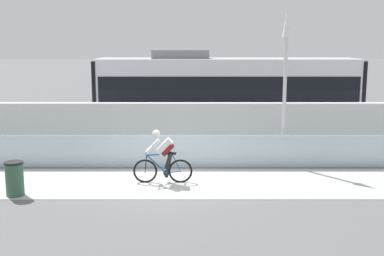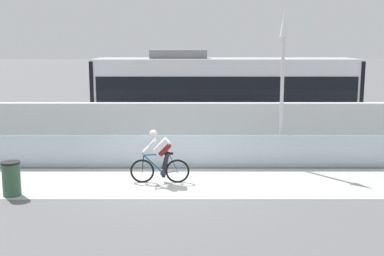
{
  "view_description": "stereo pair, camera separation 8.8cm",
  "coord_description": "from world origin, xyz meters",
  "px_view_note": "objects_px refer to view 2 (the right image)",
  "views": [
    {
      "loc": [
        0.67,
        -14.24,
        4.19
      ],
      "look_at": [
        0.69,
        2.35,
        1.25
      ],
      "focal_mm": 46.22,
      "sensor_mm": 36.0,
      "label": 1
    },
    {
      "loc": [
        0.76,
        -14.24,
        4.19
      ],
      "look_at": [
        0.69,
        2.35,
        1.25
      ],
      "focal_mm": 46.22,
      "sensor_mm": 36.0,
      "label": 2
    }
  ],
  "objects_px": {
    "tram": "(226,95)",
    "cyclist_on_bike": "(162,157)",
    "lamp_post_antenna": "(285,68)",
    "trash_bin": "(14,178)"
  },
  "relations": [
    {
      "from": "tram",
      "to": "cyclist_on_bike",
      "type": "xyz_separation_m",
      "value": [
        -2.34,
        -6.85,
        -1.11
      ]
    },
    {
      "from": "lamp_post_antenna",
      "to": "tram",
      "type": "bearing_deg",
      "value": 108.89
    },
    {
      "from": "cyclist_on_bike",
      "to": "lamp_post_antenna",
      "type": "distance_m",
      "value": 5.15
    },
    {
      "from": "tram",
      "to": "cyclist_on_bike",
      "type": "relative_size",
      "value": 6.25
    },
    {
      "from": "tram",
      "to": "trash_bin",
      "type": "xyz_separation_m",
      "value": [
        -6.32,
        -8.1,
        -1.41
      ]
    },
    {
      "from": "cyclist_on_bike",
      "to": "tram",
      "type": "bearing_deg",
      "value": 71.12
    },
    {
      "from": "tram",
      "to": "lamp_post_antenna",
      "type": "bearing_deg",
      "value": -71.11
    },
    {
      "from": "cyclist_on_bike",
      "to": "trash_bin",
      "type": "bearing_deg",
      "value": -162.54
    },
    {
      "from": "lamp_post_antenna",
      "to": "trash_bin",
      "type": "distance_m",
      "value": 9.07
    },
    {
      "from": "lamp_post_antenna",
      "to": "trash_bin",
      "type": "bearing_deg",
      "value": -156.78
    }
  ]
}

